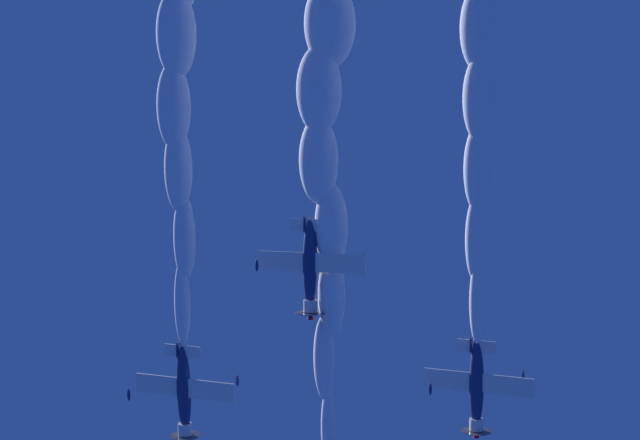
# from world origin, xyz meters

# --- Properties ---
(airplane_left_wingman) EXTENTS (6.75, 7.01, 3.49)m
(airplane_left_wingman) POSITION_xyz_m (-16.52, -0.49, 66.29)
(airplane_left_wingman) COLOR navy
(airplane_right_wingman) EXTENTS (6.72, 6.97, 3.66)m
(airplane_right_wingman) POSITION_xyz_m (-0.01, -13.69, 66.69)
(airplane_right_wingman) COLOR navy
(airplane_slot_tail) EXTENTS (6.82, 6.96, 3.23)m
(airplane_slot_tail) POSITION_xyz_m (-14.93, -13.25, 66.17)
(airplane_slot_tail) COLOR navy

